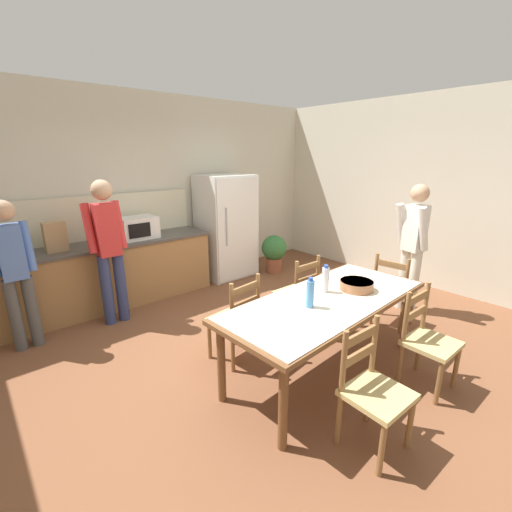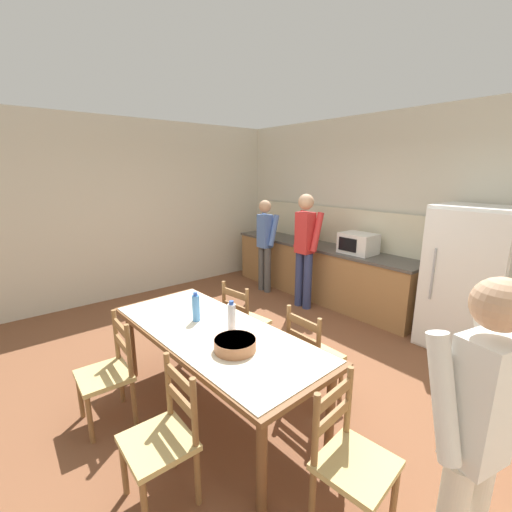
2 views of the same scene
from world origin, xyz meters
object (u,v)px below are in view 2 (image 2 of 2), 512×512
object	(u,v)px
chair_side_far_right	(312,356)
bottle_off_centre	(232,317)
paper_bag	(306,232)
chair_side_far_left	(244,322)
dining_table	(214,339)
serving_bowl	(235,344)
microwave	(358,243)
person_at_counter	(305,245)
bottle_near_centre	(196,308)
chair_side_near_left	(109,373)
person_at_sink	(265,241)
refrigerator	(469,280)
chair_head_end	(351,460)
chair_side_near_right	(163,438)
person_by_table	(474,436)

from	to	relation	value
chair_side_far_right	bottle_off_centre	bearing A→B (deg)	62.58
paper_bag	chair_side_far_left	world-z (taller)	paper_bag
dining_table	serving_bowl	xyz separation A→B (m)	(0.38, -0.05, 0.13)
microwave	chair_side_far_right	bearing A→B (deg)	-64.41
chair_side_far_right	person_at_counter	bearing A→B (deg)	-44.38
bottle_near_centre	chair_side_near_left	world-z (taller)	bottle_near_centre
chair_side_far_right	person_at_sink	bearing A→B (deg)	-31.81
refrigerator	serving_bowl	size ratio (longest dim) A/B	5.34
bottle_near_centre	chair_side_far_left	bearing A→B (deg)	108.63
chair_side_near_left	person_at_counter	world-z (taller)	person_at_counter
person_at_counter	chair_side_far_right	bearing A→B (deg)	-135.19
bottle_near_centre	chair_side_far_right	distance (m)	1.14
dining_table	person_at_sink	world-z (taller)	person_at_sink
microwave	chair_side_near_left	world-z (taller)	microwave
person_at_counter	person_at_sink	bearing A→B (deg)	88.83
serving_bowl	chair_head_end	distance (m)	1.06
bottle_near_centre	person_at_counter	size ratio (longest dim) A/B	0.15
person_at_sink	chair_side_far_left	bearing A→B (deg)	-136.64
dining_table	bottle_off_centre	size ratio (longest dim) A/B	8.11
serving_bowl	chair_side_near_left	xyz separation A→B (m)	(-0.83, -0.71, -0.37)
person_at_counter	paper_bag	bearing A→B (deg)	41.11
chair_side_near_right	chair_side_far_right	size ratio (longest dim) A/B	1.00
paper_bag	bottle_off_centre	world-z (taller)	paper_bag
person_by_table	refrigerator	bearing A→B (deg)	-57.06
paper_bag	dining_table	size ratio (longest dim) A/B	0.16
chair_side_far_right	chair_side_near_left	xyz separation A→B (m)	(-0.89, -1.52, 0.00)
person_at_sink	chair_side_near_right	bearing A→B (deg)	-139.92
dining_table	person_at_counter	size ratio (longest dim) A/B	1.25
dining_table	bottle_off_centre	world-z (taller)	bottle_off_centre
serving_bowl	chair_head_end	world-z (taller)	chair_head_end
dining_table	person_by_table	bearing A→B (deg)	4.19
person_at_counter	person_by_table	xyz separation A→B (m)	(3.06, -2.22, -0.04)
chair_head_end	microwave	bearing A→B (deg)	27.90
person_at_sink	person_at_counter	size ratio (longest dim) A/B	0.91
microwave	chair_side_near_right	xyz separation A→B (m)	(1.09, -3.60, -0.60)
microwave	serving_bowl	size ratio (longest dim) A/B	1.56
person_by_table	chair_side_near_left	bearing A→B (deg)	34.21
microwave	chair_head_end	xyz separation A→B (m)	(1.93, -2.82, -0.60)
bottle_near_centre	dining_table	bearing A→B (deg)	2.60
bottle_near_centre	person_at_sink	bearing A→B (deg)	127.23
bottle_off_centre	chair_side_far_left	size ratio (longest dim) A/B	0.30
person_by_table	chair_side_near_right	bearing A→B (deg)	44.85
bottle_near_centre	bottle_off_centre	world-z (taller)	same
chair_side_near_left	chair_head_end	size ratio (longest dim) A/B	1.00
chair_side_near_left	chair_side_far_left	distance (m)	1.48
chair_head_end	person_by_table	world-z (taller)	person_by_table
bottle_off_centre	chair_side_near_right	size ratio (longest dim) A/B	0.30
dining_table	chair_head_end	world-z (taller)	chair_head_end
chair_side_far_left	person_at_sink	xyz separation A→B (m)	(-1.57, 1.67, 0.46)
bottle_off_centre	chair_side_far_left	xyz separation A→B (m)	(-0.62, 0.60, -0.44)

